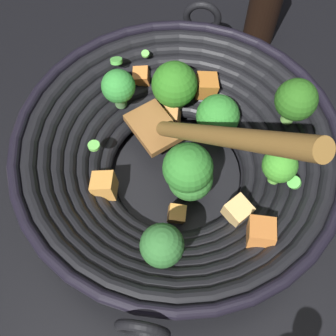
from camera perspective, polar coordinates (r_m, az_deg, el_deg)
ground_plane at (r=0.56m, az=1.21°, el=-1.10°), size 4.00×4.00×0.00m
wok at (r=0.51m, az=1.56°, el=2.00°), size 0.39×0.43×0.29m
soy_sauce_bottle at (r=0.68m, az=13.05°, el=20.76°), size 0.05×0.05×0.17m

